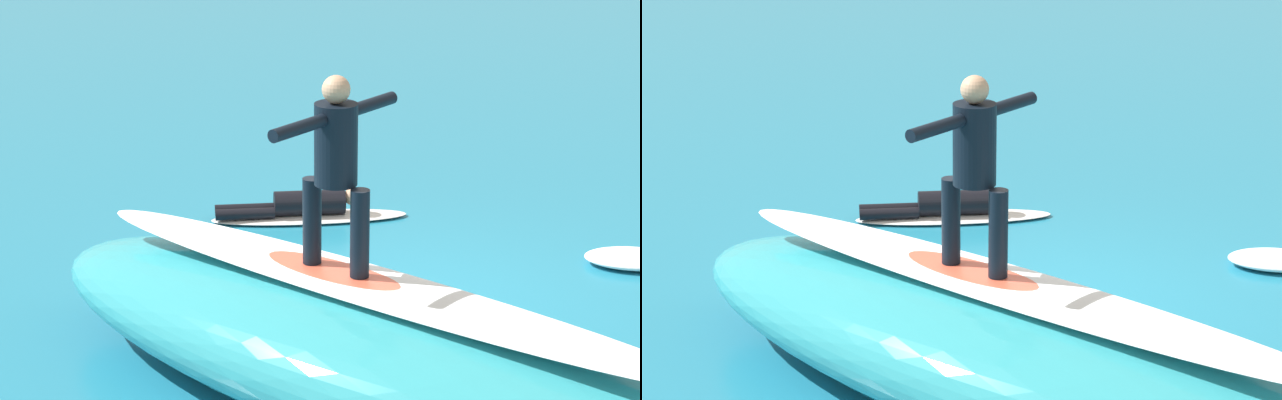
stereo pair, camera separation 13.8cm
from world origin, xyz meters
The scene contains 8 objects.
ground_plane centered at (0.00, 0.00, 0.00)m, with size 120.00×120.00×0.00m, color teal.
wave_crest centered at (-0.68, 2.24, 0.56)m, with size 7.04×2.20×1.12m, color teal.
wave_foam_lip centered at (-0.68, 2.24, 1.16)m, with size 5.99×0.77×0.08m, color white.
surfboard_riding centered at (-0.33, 2.17, 1.16)m, with size 1.95×0.53×0.09m, color #E0563D.
surfer_riding centered at (-0.33, 2.17, 2.17)m, with size 0.65×1.55×1.65m.
surfboard_paddling centered at (2.05, -1.86, 0.03)m, with size 2.39×0.53×0.07m, color silver.
surfer_paddling centered at (2.16, -1.79, 0.20)m, with size 1.58×1.17×0.32m.
foam_patch_mid centered at (-1.83, -2.17, 0.08)m, with size 1.06×0.64×0.16m, color white.
Camera 2 is at (-4.77, 10.70, 5.04)m, focal length 69.81 mm.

